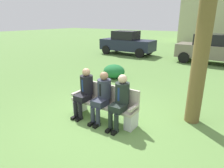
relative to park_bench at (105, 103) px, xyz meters
The scene contains 8 objects.
ground_plane 0.48m from the park_bench, 74.35° to the right, with size 80.00×80.00×0.00m, color #5D8642.
park_bench is the anchor object (origin of this frame).
seated_man_left 0.64m from the park_bench, 167.14° to the right, with size 0.34×0.72×1.28m.
seated_man_middle 0.32m from the park_bench, 80.46° to the right, with size 0.34×0.72×1.27m.
seated_man_right 0.64m from the park_bench, 12.98° to the right, with size 0.34×0.72×1.28m.
shrub_near_bench 3.74m from the park_bench, 119.62° to the left, with size 0.96×0.88×0.60m, color #217337.
parked_car_near 9.93m from the park_bench, 116.50° to the left, with size 3.93×1.76×1.68m.
parked_car_far 9.02m from the park_bench, 82.50° to the left, with size 3.93×1.77×1.68m.
Camera 1 is at (2.70, -3.54, 2.49)m, focal length 31.50 mm.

